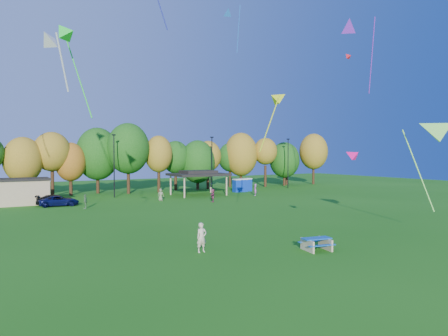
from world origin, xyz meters
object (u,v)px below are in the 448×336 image
porta_potties (243,185)px  picnic_table (316,243)px  kite_flyer (202,238)px  car_c (59,201)px  car_d (56,200)px

porta_potties → picnic_table: size_ratio=1.74×
picnic_table → kite_flyer: 7.46m
porta_potties → picnic_table: 40.65m
kite_flyer → car_c: 29.15m
kite_flyer → car_c: (-4.37, 28.81, -0.32)m
porta_potties → car_c: size_ratio=0.83×
picnic_table → car_d: size_ratio=0.48×
picnic_table → kite_flyer: bearing=164.6°
car_c → picnic_table: bearing=-158.5°
picnic_table → kite_flyer: kite_flyer is taller
kite_flyer → car_c: kite_flyer is taller
picnic_table → car_c: (-11.04, 32.14, 0.15)m
porta_potties → kite_flyer: (-24.78, -33.06, -0.15)m
kite_flyer → car_d: (-4.61, 29.60, -0.29)m
kite_flyer → car_d: kite_flyer is taller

